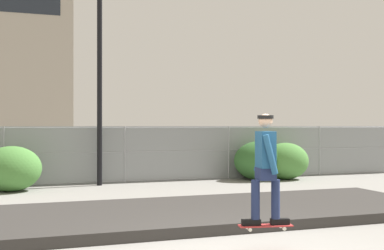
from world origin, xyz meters
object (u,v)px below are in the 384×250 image
Objects in this scene: shrub_left at (11,169)px; street_lamp at (100,40)px; skater at (265,163)px; shrub_center at (258,161)px; skateboard at (266,226)px; parked_car_near at (12,155)px; shrub_right at (286,161)px; parked_car_mid at (159,152)px.

street_lamp is at bearing 13.65° from shrub_left.
skater is 9.58m from shrub_center.
skater is at bearing 90.00° from skateboard.
parked_car_near is 9.53m from shrub_right.
parked_car_mid reaches higher than shrub_left.
shrub_left is at bearing -146.80° from parked_car_mid.
skater reaches higher than parked_car_near.
parked_car_near is at bearing 134.67° from street_lamp.
skater is at bearing -97.06° from parked_car_mid.
parked_car_near is (-3.86, 11.52, 0.46)m from skateboard.
skater is 1.00× the size of shrub_right.
parked_car_near is 2.71× the size of shrub_right.
shrub_center reaches higher than shrub_left.
skater is 0.99× the size of shrub_left.
skateboard is at bearing -65.23° from shrub_left.
skater is 0.96× the size of shrub_center.
street_lamp reaches higher than shrub_center.
shrub_right is (6.37, -0.39, -3.92)m from street_lamp.
shrub_right is at bearing 58.63° from skater.
shrub_right is (8.95, 0.24, -0.01)m from shrub_left.
shrub_center is at bearing 64.09° from skateboard.
street_lamp reaches higher than skater.
shrub_left is (0.07, -3.30, -0.19)m from parked_car_near.
shrub_right is at bearing -40.64° from parked_car_mid.
shrub_center is (2.73, -3.05, -0.17)m from parked_car_mid.
parked_car_mid reaches higher than shrub_right.
street_lamp reaches higher than parked_car_mid.
skater is at bearing -65.23° from shrub_left.
street_lamp reaches higher than parked_car_near.
street_lamp is at bearing 97.84° from skater.
shrub_center is at bearing -2.61° from street_lamp.
shrub_right reaches higher than skateboard.
skateboard is 9.85m from street_lamp.
skateboard is at bearing -115.91° from shrub_center.
skateboard is at bearing -90.00° from skater.
skateboard is 0.94m from skater.
street_lamp is (-1.22, 8.84, 4.17)m from skateboard.
parked_car_mid is (1.44, 11.64, -0.49)m from skater.
street_lamp is at bearing -45.33° from parked_car_near.
skater is 0.37× the size of parked_car_mid.
shrub_left is at bearing -177.27° from shrub_center.
street_lamp is 4.72m from shrub_left.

